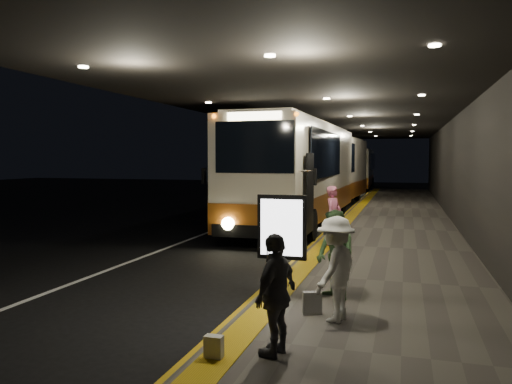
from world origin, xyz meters
The scene contains 19 objects.
ground centered at (0.00, 0.00, 0.00)m, with size 90.00×90.00×0.00m, color black.
lane_line_white centered at (-1.80, 5.00, 0.01)m, with size 0.12×50.00×0.01m, color silver.
kerb_stripe_yellow centered at (2.35, 5.00, 0.01)m, with size 0.18×50.00×0.01m, color gold.
sidewalk centered at (4.75, 5.00, 0.07)m, with size 4.50×50.00×0.15m, color #514C44.
tactile_strip centered at (2.85, 5.00, 0.16)m, with size 0.50×50.00×0.01m, color gold.
terminal_wall centered at (7.00, 5.00, 3.00)m, with size 0.10×50.00×6.00m, color black.
support_columns centered at (-1.50, 4.00, 2.20)m, with size 0.80×24.80×4.40m.
canopy centered at (2.50, 5.00, 4.60)m, with size 9.00×50.00×0.40m, color black.
coach_main centered at (0.94, 6.36, 1.96)m, with size 2.94×13.14×4.08m.
coach_second centered at (0.95, 15.15, 1.87)m, with size 3.23×12.53×3.90m.
coach_third centered at (1.08, 31.39, 1.67)m, with size 2.59×11.14×3.48m.
passenger_boarding centered at (3.11, 0.84, 1.03)m, with size 0.64×0.42×1.77m, color #CC5F84.
passenger_waiting_green centered at (3.94, -4.91, 0.97)m, with size 0.80×0.49×1.65m, color #406638.
passenger_waiting_white centered at (4.09, -6.04, 0.98)m, with size 1.08×0.50×1.67m, color silver.
passenger_waiting_grey centered at (3.54, -7.66, 0.95)m, with size 0.94×0.48×1.61m, color #4A4A4F.
bag_polka centered at (3.69, -5.84, 0.34)m, with size 0.31×0.13×0.38m, color black.
bag_plain centered at (2.80, -8.01, 0.30)m, with size 0.24×0.14×0.30m, color silver.
info_sign centered at (3.00, -5.14, 1.45)m, with size 0.91×0.13×1.92m.
stanchion_post centered at (2.75, -4.10, 0.68)m, with size 0.05×0.05×1.07m, color black.
Camera 1 is at (5.12, -13.87, 2.72)m, focal length 35.00 mm.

